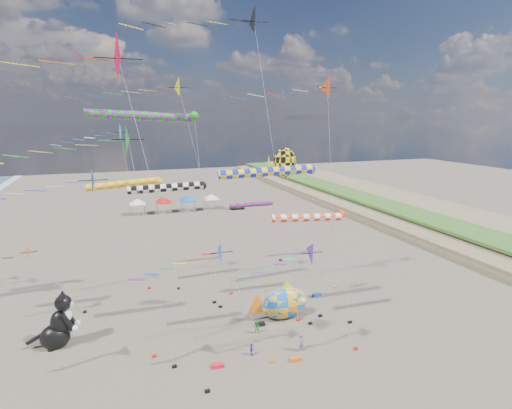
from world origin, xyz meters
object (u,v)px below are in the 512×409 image
Objects in this scene: cat_inflatable at (57,319)px; child_blue at (252,350)px; child_green at (257,327)px; parked_car at (237,207)px; fish_inflatable at (284,303)px; person_adult at (301,343)px.

child_blue is (14.92, -6.83, -1.93)m from cat_inflatable.
cat_inflatable reaches higher than child_blue.
parked_car is (12.83, 48.11, -0.03)m from child_green.
child_blue is 0.31× the size of parked_car.
child_blue is at bearing -135.85° from fish_inflatable.
person_adult is (19.02, -7.65, -1.69)m from cat_inflatable.
fish_inflatable is 7.03m from child_blue.
child_green reaches higher than child_blue.
cat_inflatable is at bearing 99.40° from child_blue.
cat_inflatable is 16.52m from child_blue.
cat_inflatable is at bearing -172.77° from child_green.
child_green is at bearing -151.54° from fish_inflatable.
child_green is 49.79m from parked_car.
cat_inflatable reaches higher than person_adult.
fish_inflatable is 5.79m from person_adult.
parked_car reaches higher than child_blue.
person_adult reaches higher than child_blue.
fish_inflatable reaches higher than child_green.
fish_inflatable is 4.16× the size of person_adult.
cat_inflatable is 4.12× the size of child_green.
person_adult is 1.46× the size of child_blue.
person_adult is at bearing -67.46° from child_blue.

